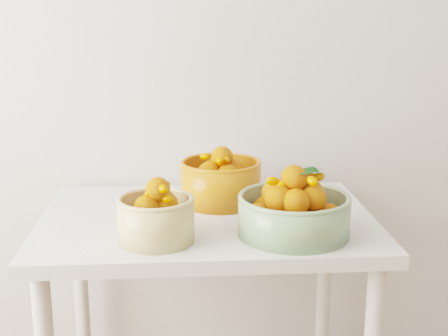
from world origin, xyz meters
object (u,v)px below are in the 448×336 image
(bowl_cream, at_px, (156,217))
(bowl_orange, at_px, (221,181))
(bowl_green, at_px, (294,211))
(table, at_px, (207,246))

(bowl_cream, distance_m, bowl_orange, 0.38)
(bowl_cream, bearing_deg, bowl_green, 3.78)
(bowl_cream, height_order, bowl_green, bowl_green)
(bowl_orange, bearing_deg, bowl_cream, -120.19)
(table, height_order, bowl_cream, bowl_cream)
(table, bearing_deg, bowl_cream, -125.57)
(table, bearing_deg, bowl_green, -37.18)
(bowl_cream, relative_size, bowl_orange, 0.89)
(bowl_cream, height_order, bowl_orange, bowl_orange)
(table, distance_m, bowl_cream, 0.30)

